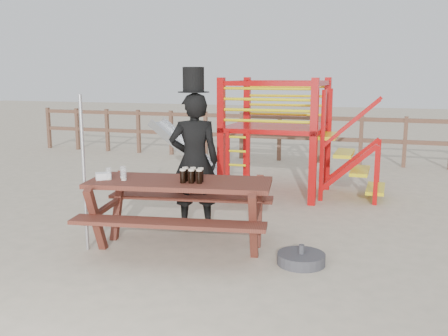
# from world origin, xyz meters

# --- Properties ---
(ground) EXTENTS (60.00, 60.00, 0.00)m
(ground) POSITION_xyz_m (0.00, 0.00, 0.00)
(ground) COLOR beige
(ground) RESTS_ON ground
(back_fence) EXTENTS (15.09, 0.09, 1.20)m
(back_fence) POSITION_xyz_m (0.00, 7.00, 0.74)
(back_fence) COLOR brown
(back_fence) RESTS_ON ground
(playground_fort) EXTENTS (4.71, 1.84, 2.10)m
(playground_fort) POSITION_xyz_m (0.12, 3.58, 1.07)
(playground_fort) COLOR #B50C0C
(playground_fort) RESTS_ON ground
(picnic_table) EXTENTS (2.47, 1.91, 0.86)m
(picnic_table) POSITION_xyz_m (-0.22, 0.16, 0.55)
(picnic_table) COLOR maroon
(picnic_table) RESTS_ON ground
(man_with_hat) EXTENTS (0.82, 0.71, 2.25)m
(man_with_hat) POSITION_xyz_m (-0.38, 1.01, 1.01)
(man_with_hat) COLOR black
(man_with_hat) RESTS_ON ground
(metal_pole) EXTENTS (0.04, 0.04, 1.91)m
(metal_pole) POSITION_xyz_m (-1.29, -0.28, 0.96)
(metal_pole) COLOR #B2B2B7
(metal_pole) RESTS_ON ground
(parasol_base) EXTENTS (0.55, 0.55, 0.23)m
(parasol_base) POSITION_xyz_m (1.31, 0.09, 0.06)
(parasol_base) COLOR #39393E
(parasol_base) RESTS_ON ground
(paper_bag) EXTENTS (0.23, 0.22, 0.08)m
(paper_bag) POSITION_xyz_m (-1.15, -0.08, 0.90)
(paper_bag) COLOR white
(paper_bag) RESTS_ON picnic_table
(stout_pints) EXTENTS (0.28, 0.20, 0.17)m
(stout_pints) POSITION_xyz_m (-0.04, 0.11, 0.95)
(stout_pints) COLOR black
(stout_pints) RESTS_ON picnic_table
(empty_glasses) EXTENTS (0.27, 0.22, 0.15)m
(empty_glasses) POSITION_xyz_m (-0.97, -0.03, 0.93)
(empty_glasses) COLOR silver
(empty_glasses) RESTS_ON picnic_table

